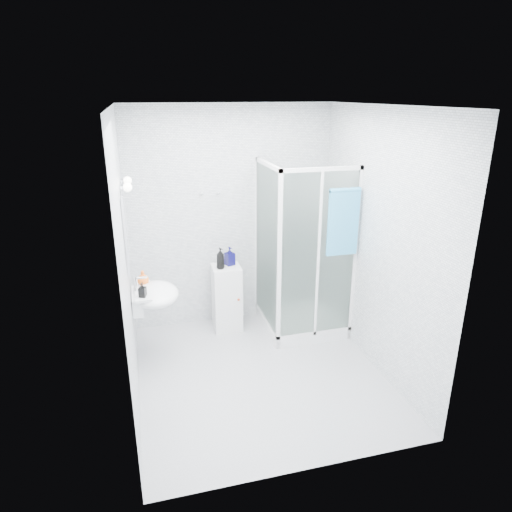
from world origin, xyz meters
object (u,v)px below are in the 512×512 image
object	(u,v)px
storage_cabinet	(227,298)
shampoo_bottle_b	(230,256)
shower_enclosure	(298,296)
soap_dispenser_black	(142,290)
hand_towel	(343,220)
shampoo_bottle_a	(220,258)
soap_dispenser_orange	(143,278)
wall_basin	(153,295)

from	to	relation	value
storage_cabinet	shampoo_bottle_b	world-z (taller)	shampoo_bottle_b
shower_enclosure	soap_dispenser_black	xyz separation A→B (m)	(-1.75, -0.48, 0.49)
storage_cabinet	soap_dispenser_black	distance (m)	1.34
shower_enclosure	hand_towel	distance (m)	1.13
storage_cabinet	shampoo_bottle_a	xyz separation A→B (m)	(-0.07, -0.04, 0.52)
soap_dispenser_orange	shower_enclosure	bearing A→B (deg)	6.02
hand_towel	shampoo_bottle_a	bearing A→B (deg)	151.64
hand_towel	soap_dispenser_black	size ratio (longest dim) A/B	5.04
shampoo_bottle_a	soap_dispenser_orange	xyz separation A→B (m)	(-0.87, -0.42, 0.02)
wall_basin	hand_towel	world-z (taller)	hand_towel
shower_enclosure	soap_dispenser_black	size ratio (longest dim) A/B	14.09
wall_basin	storage_cabinet	xyz separation A→B (m)	(0.86, 0.60, -0.40)
hand_towel	soap_dispenser_orange	distance (m)	2.14
shower_enclosure	shampoo_bottle_b	xyz separation A→B (m)	(-0.74, 0.33, 0.45)
soap_dispenser_orange	soap_dispenser_black	size ratio (longest dim) A/B	1.07
shower_enclosure	soap_dispenser_orange	size ratio (longest dim) A/B	13.18
storage_cabinet	hand_towel	size ratio (longest dim) A/B	1.11
shampoo_bottle_b	soap_dispenser_black	distance (m)	1.30
shampoo_bottle_a	soap_dispenser_black	world-z (taller)	shampoo_bottle_a
hand_towel	shampoo_bottle_a	distance (m)	1.45
storage_cabinet	shampoo_bottle_a	world-z (taller)	shampoo_bottle_a
shampoo_bottle_a	shampoo_bottle_b	size ratio (longest dim) A/B	1.14
shampoo_bottle_a	soap_dispenser_black	distance (m)	1.14
hand_towel	shampoo_bottle_b	xyz separation A→B (m)	(-1.06, 0.73, -0.55)
storage_cabinet	hand_towel	world-z (taller)	hand_towel
shower_enclosure	soap_dispenser_orange	distance (m)	1.82
soap_dispenser_orange	shampoo_bottle_a	bearing A→B (deg)	25.87
hand_towel	soap_dispenser_orange	xyz separation A→B (m)	(-2.06, 0.22, -0.51)
shampoo_bottle_a	shampoo_bottle_b	xyz separation A→B (m)	(0.13, 0.09, -0.02)
shampoo_bottle_a	soap_dispenser_orange	size ratio (longest dim) A/B	1.64
shampoo_bottle_a	storage_cabinet	bearing A→B (deg)	28.78
storage_cabinet	soap_dispenser_black	size ratio (longest dim) A/B	5.57
soap_dispenser_orange	wall_basin	bearing A→B (deg)	-57.75
hand_towel	wall_basin	bearing A→B (deg)	177.54
wall_basin	shampoo_bottle_b	bearing A→B (deg)	35.25
storage_cabinet	soap_dispenser_orange	xyz separation A→B (m)	(-0.95, -0.46, 0.54)
wall_basin	shampoo_bottle_b	size ratio (longest dim) A/B	2.57
hand_towel	soap_dispenser_orange	size ratio (longest dim) A/B	4.72
hand_towel	shampoo_bottle_a	xyz separation A→B (m)	(-1.19, 0.64, -0.53)
shower_enclosure	storage_cabinet	bearing A→B (deg)	160.51
storage_cabinet	soap_dispenser_black	xyz separation A→B (m)	(-0.96, -0.76, 0.54)
shower_enclosure	hand_towel	size ratio (longest dim) A/B	2.79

